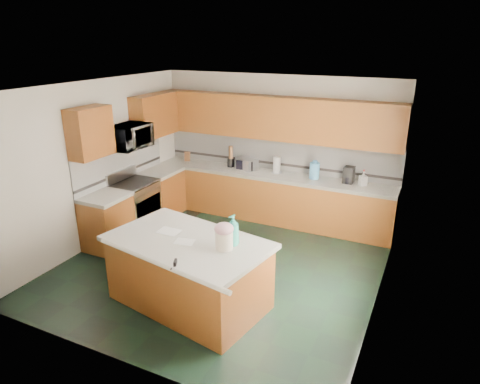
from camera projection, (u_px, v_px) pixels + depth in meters
The scene contains 52 objects.
floor at pixel (222, 265), 6.62m from camera, with size 4.60×4.60×0.00m, color black.
ceiling at pixel (219, 87), 5.69m from camera, with size 4.60×4.60×0.00m, color white.
wall_back at pixel (277, 147), 8.12m from camera, with size 4.60×0.04×2.70m, color silver.
wall_front at pixel (110, 252), 4.18m from camera, with size 4.60×0.04×2.70m, color silver.
wall_left at pixel (96, 164), 7.08m from camera, with size 0.04×4.60×2.70m, color silver.
wall_right at pixel (388, 209), 5.22m from camera, with size 0.04×4.60×2.70m, color silver.
back_base_cab at pixel (270, 198), 8.17m from camera, with size 4.60×0.60×0.86m, color #411E09.
back_countertop at pixel (270, 175), 8.01m from camera, with size 4.60×0.64×0.06m, color silver.
back_upper_cab at pixel (274, 118), 7.76m from camera, with size 4.60×0.33×0.78m, color #411E09.
back_backsplash at pixel (276, 154), 8.13m from camera, with size 4.60×0.02×0.63m, color silver.
back_accent_band at pixel (276, 164), 8.20m from camera, with size 4.60×0.01×0.05m, color black.
left_base_cab_rear at pixel (161, 194), 8.37m from camera, with size 0.60×0.82×0.86m, color #411E09.
left_counter_rear at pixel (160, 172), 8.21m from camera, with size 0.64×0.82×0.06m, color silver.
left_base_cab_front at pixel (107, 223), 7.07m from camera, with size 0.60×0.72×0.86m, color #411E09.
left_counter_front at pixel (104, 197), 6.91m from camera, with size 0.64×0.72×0.06m, color silver.
left_backsplash at pixel (121, 162), 7.58m from camera, with size 0.02×2.30×0.63m, color silver.
left_accent_band at pixel (122, 173), 7.64m from camera, with size 0.01×2.30×0.05m, color black.
left_upper_cab_rear at pixel (154, 115), 8.02m from camera, with size 0.33×1.09×0.78m, color #411E09.
left_upper_cab_front at pixel (90, 132), 6.60m from camera, with size 0.33×0.72×0.78m, color #411E09.
range_body at pixel (136, 207), 7.69m from camera, with size 0.60×0.76×0.88m, color #B7B7BC.
range_oven_door at pixel (149, 212), 7.59m from camera, with size 0.02×0.68×0.55m, color black.
range_cooktop at pixel (134, 183), 7.53m from camera, with size 0.62×0.78×0.04m, color black.
range_handle at pixel (149, 192), 7.45m from camera, with size 0.02×0.02×0.66m, color #B7B7BC.
range_backguard at pixel (121, 175), 7.60m from camera, with size 0.06×0.76×0.18m, color #B7B7BC.
microwave at pixel (129, 137), 7.25m from camera, with size 0.73×0.50×0.41m, color #B7B7BC.
island_base at pixel (189, 274), 5.56m from camera, with size 1.94×1.11×0.86m, color #411E09.
island_top at pixel (187, 242), 5.40m from camera, with size 2.04×1.21×0.06m, color silver.
island_bullnose at pixel (159, 264), 4.89m from camera, with size 0.06×0.06×2.04m, color silver.
treat_jar at pixel (224, 240), 5.14m from camera, with size 0.22×0.22×0.23m, color beige.
treat_jar_lid at pixel (224, 229), 5.09m from camera, with size 0.24×0.24×0.15m, color #D497A5.
treat_jar_knob at pixel (224, 225), 5.07m from camera, with size 0.03×0.03×0.08m, color tan.
treat_jar_knob_end_l at pixel (221, 224), 5.09m from camera, with size 0.04×0.04×0.04m, color tan.
treat_jar_knob_end_r at pixel (227, 226), 5.05m from camera, with size 0.04×0.04×0.04m, color tan.
soap_bottle_island at pixel (233, 230), 5.21m from camera, with size 0.15×0.15×0.39m, color teal.
paper_sheet_a at pixel (185, 242), 5.35m from camera, with size 0.24×0.18×0.00m, color white.
paper_sheet_b at pixel (169, 231), 5.63m from camera, with size 0.29×0.22×0.00m, color white.
clamp_body at pixel (175, 264), 4.81m from camera, with size 0.03×0.10×0.09m, color black.
clamp_handle at pixel (173, 268), 4.77m from camera, with size 0.02×0.02×0.07m, color black.
knife_block at pixel (187, 157), 8.75m from camera, with size 0.11×0.09×0.20m, color #472814.
utensil_crock at pixel (231, 163), 8.39m from camera, with size 0.14×0.14×0.17m, color black.
utensil_bundle at pixel (231, 152), 8.31m from camera, with size 0.08×0.08×0.25m, color #472814.
toaster_oven at pixel (247, 164), 8.21m from camera, with size 0.38×0.26×0.22m, color #B7B7BC.
toaster_oven_door at pixel (244, 166), 8.10m from camera, with size 0.34×0.01×0.18m, color black.
paper_towel at pixel (277, 165), 8.00m from camera, with size 0.14×0.14×0.31m, color white.
paper_towel_base at pixel (277, 172), 8.05m from camera, with size 0.20×0.20×0.01m, color #B7B7BC.
water_jug at pixel (314, 171), 7.67m from camera, with size 0.18×0.18×0.29m, color #4F9DD6.
water_jug_neck at pixel (315, 162), 7.61m from camera, with size 0.08×0.08×0.04m, color #4F9DD6.
coffee_maker at pixel (349, 175), 7.44m from camera, with size 0.17×0.19×0.29m, color black.
coffee_carafe at pixel (348, 180), 7.43m from camera, with size 0.12×0.12×0.12m, color black.
soap_bottle_back at pixel (363, 178), 7.32m from camera, with size 0.11×0.12×0.25m, color white.
soap_back_cap at pixel (364, 170), 7.27m from camera, with size 0.02×0.02×0.03m, color red.
window_light_proxy at pixel (385, 203), 5.01m from camera, with size 0.02×1.40×1.10m, color white.
Camera 1 is at (2.75, -5.14, 3.34)m, focal length 32.00 mm.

